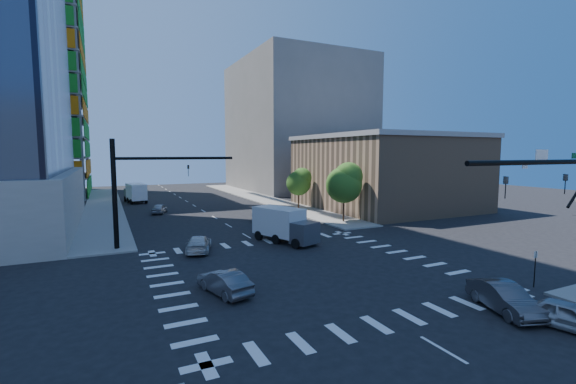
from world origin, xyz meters
TOP-DOWN VIEW (x-y plane):
  - ground at (0.00, 0.00)m, footprint 160.00×160.00m
  - road_markings at (0.00, 0.00)m, footprint 20.00×20.00m
  - sidewalk_ne at (12.50, 40.00)m, footprint 5.00×60.00m
  - sidewalk_nw at (-12.50, 40.00)m, footprint 5.00×60.00m
  - construction_building at (-27.41, 61.93)m, footprint 25.16×34.50m
  - commercial_building at (25.00, 22.00)m, footprint 20.50×22.50m
  - bg_building_ne at (27.00, 55.00)m, footprint 24.00×30.00m
  - signal_mast_nw at (-10.00, 11.50)m, footprint 10.20×0.40m
  - tree_south at (12.63, 13.90)m, footprint 4.16×4.16m
  - tree_north at (12.93, 25.90)m, footprint 3.54×3.52m
  - no_parking_sign at (10.70, -9.00)m, footprint 0.30×0.06m
  - car_nb_near at (6.59, -13.14)m, footprint 2.50×4.02m
  - car_nb_right at (5.79, -10.55)m, footprint 2.80×4.61m
  - car_nb_far at (4.44, 17.10)m, footprint 3.22×6.00m
  - car_sb_near at (-5.46, 8.10)m, footprint 3.10×4.79m
  - car_sb_mid at (-5.77, 30.30)m, footprint 2.70×4.01m
  - car_sb_cross at (-6.27, -2.01)m, footprint 2.41×4.34m
  - box_truck_near at (2.32, 7.89)m, footprint 4.36×6.31m
  - box_truck_far at (-7.82, 44.18)m, footprint 3.32×6.17m

SIDE VIEW (x-z plane):
  - ground at x=0.00m, z-range 0.00..0.00m
  - road_markings at x=0.00m, z-range 0.00..0.01m
  - sidewalk_ne at x=12.50m, z-range 0.00..0.15m
  - sidewalk_nw at x=-12.50m, z-range 0.00..0.15m
  - car_sb_mid at x=-5.77m, z-range 0.00..1.27m
  - car_nb_near at x=6.59m, z-range 0.00..1.28m
  - car_sb_near at x=-5.46m, z-range 0.00..1.29m
  - car_sb_cross at x=-6.27m, z-range 0.00..1.35m
  - car_nb_right at x=5.79m, z-range 0.00..1.44m
  - car_nb_far at x=4.44m, z-range 0.00..1.60m
  - box_truck_near at x=2.32m, z-range -0.18..2.87m
  - box_truck_far at x=-7.82m, z-range -0.18..2.90m
  - no_parking_sign at x=10.70m, z-range 0.28..2.48m
  - tree_north at x=12.93m, z-range 1.10..6.88m
  - tree_south at x=12.63m, z-range 1.27..8.10m
  - commercial_building at x=25.00m, z-range 0.01..10.61m
  - signal_mast_nw at x=-10.00m, z-range 0.99..9.99m
  - bg_building_ne at x=27.00m, z-range 0.00..28.00m
  - construction_building at x=-27.41m, z-range -10.69..59.91m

